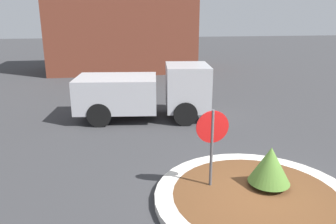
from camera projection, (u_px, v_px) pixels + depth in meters
ground_plane at (255, 202)px, 7.70m from camera, size 120.00×120.00×0.00m
traffic_island at (256, 198)px, 7.67m from camera, size 4.76×4.76×0.18m
stop_sign at (212, 136)px, 7.74m from camera, size 0.79×0.07×2.11m
island_shrub at (270, 165)px, 7.87m from camera, size 1.01×1.01×1.02m
utility_truck at (146, 91)px, 13.65m from camera, size 5.68×2.93×2.26m
storefront_building at (122, 24)px, 25.38m from camera, size 10.83×6.07×7.14m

